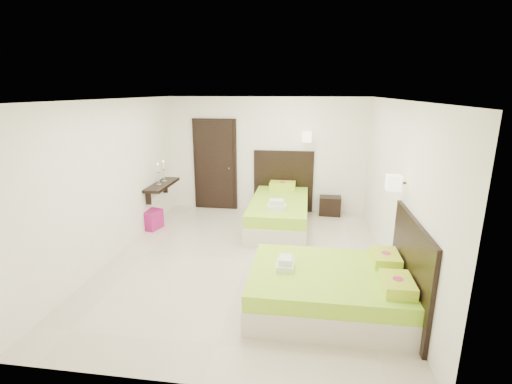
# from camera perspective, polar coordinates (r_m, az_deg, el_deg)

# --- Properties ---
(floor) EXTENTS (5.50, 5.50, 0.00)m
(floor) POSITION_cam_1_polar(r_m,az_deg,el_deg) (6.28, -1.31, -10.42)
(floor) COLOR beige
(floor) RESTS_ON ground
(bed_single) EXTENTS (1.36, 2.27, 1.87)m
(bed_single) POSITION_cam_1_polar(r_m,az_deg,el_deg) (7.68, 3.66, -2.83)
(bed_single) COLOR beige
(bed_single) RESTS_ON ground
(bed_double) EXTENTS (2.00, 1.70, 1.65)m
(bed_double) POSITION_cam_1_polar(r_m,az_deg,el_deg) (4.99, 11.97, -14.18)
(bed_double) COLOR beige
(bed_double) RESTS_ON ground
(nightstand) EXTENTS (0.49, 0.44, 0.42)m
(nightstand) POSITION_cam_1_polar(r_m,az_deg,el_deg) (8.58, 11.31, -2.01)
(nightstand) COLOR black
(nightstand) RESTS_ON ground
(ottoman) EXTENTS (0.48, 0.48, 0.39)m
(ottoman) POSITION_cam_1_polar(r_m,az_deg,el_deg) (7.88, -15.96, -4.04)
(ottoman) COLOR #97145C
(ottoman) RESTS_ON ground
(door) EXTENTS (1.02, 0.15, 2.14)m
(door) POSITION_cam_1_polar(r_m,az_deg,el_deg) (8.71, -6.30, 4.15)
(door) COLOR black
(door) RESTS_ON ground
(console_shelf) EXTENTS (0.35, 1.20, 0.78)m
(console_shelf) POSITION_cam_1_polar(r_m,az_deg,el_deg) (8.02, -14.32, 1.06)
(console_shelf) COLOR black
(console_shelf) RESTS_ON ground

